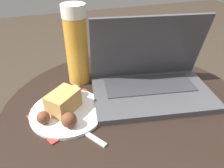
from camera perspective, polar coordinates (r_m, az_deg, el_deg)
name	(u,v)px	position (r m, az deg, el deg)	size (l,w,h in m)	color
table	(128,144)	(0.74, 4.23, -15.31)	(0.73, 0.73, 0.51)	#9E9EA3
napkin	(70,112)	(0.62, -10.79, -7.29)	(0.23, 0.20, 0.00)	#B7332D
laptop	(151,78)	(0.68, 10.07, 1.60)	(0.39, 0.29, 0.23)	#47474C
beer_glass	(77,46)	(0.70, -9.22, 9.89)	(0.07, 0.07, 0.25)	gold
snack_plate	(65,107)	(0.61, -12.07, -5.94)	(0.20, 0.20, 0.06)	silver
fork	(73,125)	(0.58, -10.26, -10.40)	(0.12, 0.17, 0.00)	silver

